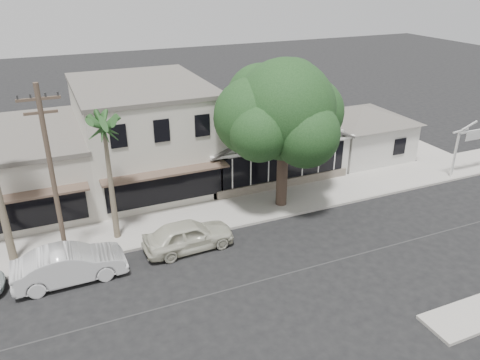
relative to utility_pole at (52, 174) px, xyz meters
name	(u,v)px	position (x,y,z in m)	size (l,w,h in m)	color
ground	(277,277)	(9.00, -5.20, -4.79)	(140.00, 140.00, 0.00)	black
sidewalk_north	(85,242)	(1.00, 1.55, -4.71)	(90.00, 3.50, 0.15)	#9E9991
corner_shop	(259,133)	(14.00, 7.27, -2.17)	(10.40, 8.60, 5.10)	silver
side_cottage	(360,137)	(22.20, 6.30, -3.29)	(6.00, 6.00, 3.00)	silver
row_building_near	(144,135)	(6.00, 8.30, -1.54)	(8.00, 10.00, 6.50)	beige
utility_pole	(52,174)	(0.00, 0.00, 0.00)	(1.80, 0.24, 9.00)	brown
car_0	(189,235)	(5.93, -1.20, -3.99)	(1.89, 4.69, 1.60)	beige
car_1	(70,265)	(0.05, -1.55, -3.95)	(1.77, 5.08, 1.67)	silver
shade_tree	(281,112)	(12.55, 1.44, 1.13)	(8.11, 7.33, 9.00)	#48352B
palm_east	(104,126)	(2.67, 1.26, 1.58)	(2.60, 2.60, 7.43)	#726651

